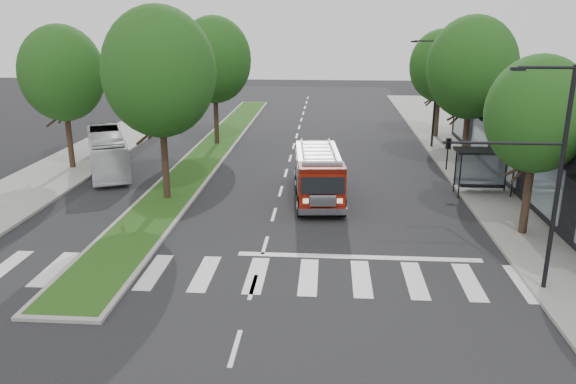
% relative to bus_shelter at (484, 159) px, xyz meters
% --- Properties ---
extents(ground, '(140.00, 140.00, 0.00)m').
position_rel_bus_shelter_xyz_m(ground, '(-11.20, -8.15, -2.04)').
color(ground, black).
rests_on(ground, ground).
extents(sidewalk_right, '(5.00, 80.00, 0.15)m').
position_rel_bus_shelter_xyz_m(sidewalk_right, '(1.30, 1.85, -1.96)').
color(sidewalk_right, gray).
rests_on(sidewalk_right, ground).
extents(sidewalk_left, '(5.00, 80.00, 0.15)m').
position_rel_bus_shelter_xyz_m(sidewalk_left, '(-25.70, 1.85, -1.96)').
color(sidewalk_left, gray).
rests_on(sidewalk_left, ground).
extents(median, '(3.00, 50.00, 0.15)m').
position_rel_bus_shelter_xyz_m(median, '(-17.20, 9.85, -1.96)').
color(median, gray).
rests_on(median, ground).
extents(bus_shelter, '(3.20, 1.60, 2.61)m').
position_rel_bus_shelter_xyz_m(bus_shelter, '(0.00, 0.00, 0.00)').
color(bus_shelter, black).
rests_on(bus_shelter, ground).
extents(tree_right_near, '(4.40, 4.40, 8.05)m').
position_rel_bus_shelter_xyz_m(tree_right_near, '(0.30, -6.15, 3.47)').
color(tree_right_near, black).
rests_on(tree_right_near, ground).
extents(tree_right_mid, '(5.60, 5.60, 9.72)m').
position_rel_bus_shelter_xyz_m(tree_right_mid, '(0.30, 5.85, 4.45)').
color(tree_right_mid, black).
rests_on(tree_right_mid, ground).
extents(tree_right_far, '(5.00, 5.00, 8.73)m').
position_rel_bus_shelter_xyz_m(tree_right_far, '(0.30, 15.85, 3.80)').
color(tree_right_far, black).
rests_on(tree_right_far, ground).
extents(tree_median_near, '(5.80, 5.80, 10.16)m').
position_rel_bus_shelter_xyz_m(tree_median_near, '(-17.20, -2.15, 4.77)').
color(tree_median_near, black).
rests_on(tree_median_near, ground).
extents(tree_median_far, '(5.60, 5.60, 9.72)m').
position_rel_bus_shelter_xyz_m(tree_median_far, '(-17.20, 11.85, 4.45)').
color(tree_median_far, black).
rests_on(tree_median_far, ground).
extents(tree_left_mid, '(5.20, 5.20, 9.16)m').
position_rel_bus_shelter_xyz_m(tree_left_mid, '(-25.20, 3.85, 4.12)').
color(tree_left_mid, black).
rests_on(tree_left_mid, ground).
extents(streetlight_right_near, '(4.08, 0.22, 8.00)m').
position_rel_bus_shelter_xyz_m(streetlight_right_near, '(-1.59, -11.65, 2.63)').
color(streetlight_right_near, black).
rests_on(streetlight_right_near, ground).
extents(streetlight_right_far, '(2.11, 0.20, 8.00)m').
position_rel_bus_shelter_xyz_m(streetlight_right_far, '(-0.85, 11.85, 2.44)').
color(streetlight_right_far, black).
rests_on(streetlight_right_far, ground).
extents(fire_engine, '(2.97, 8.00, 2.72)m').
position_rel_bus_shelter_xyz_m(fire_engine, '(-9.05, -1.20, -0.74)').
color(fire_engine, '#4E0B04').
rests_on(fire_engine, ground).
extents(city_bus, '(5.69, 9.25, 2.55)m').
position_rel_bus_shelter_xyz_m(city_bus, '(-22.64, 3.51, -0.76)').
color(city_bus, silver).
rests_on(city_bus, ground).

